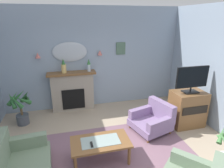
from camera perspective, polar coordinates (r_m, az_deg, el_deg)
wall_back at (r=5.63m, az=-5.66°, el=7.74°), size 6.23×0.10×2.94m
patterned_rug at (r=3.91m, az=1.71°, el=-22.23°), size 3.20×2.40×0.01m
fireplace at (r=5.61m, az=-11.87°, el=-2.24°), size 1.36×0.36×1.16m
mantel_vase_left at (r=5.35m, az=-14.56°, el=5.11°), size 0.14×0.14×0.41m
mantel_vase_right at (r=5.39m, az=-7.09°, el=5.81°), size 0.10×0.10×0.36m
wall_mirror at (r=5.44m, az=-12.78°, el=9.52°), size 0.96×0.06×0.56m
wall_sconce_left at (r=5.45m, az=-21.76°, el=8.10°), size 0.14×0.14×0.14m
wall_sconce_right at (r=5.49m, az=-3.73°, el=9.51°), size 0.14×0.14×0.14m
framed_picture at (r=5.69m, az=2.69°, el=10.79°), size 0.28×0.03×0.36m
coffee_table at (r=3.68m, az=-3.55°, el=-17.71°), size 1.10×0.60×0.45m
tv_remote at (r=3.56m, az=-6.23°, el=-17.94°), size 0.04×0.16×0.02m
armchair_by_coffee_table at (r=4.70m, az=12.49°, el=-10.34°), size 1.01×0.99×0.71m
tv_cabinet at (r=5.12m, az=21.97°, el=-6.96°), size 0.80×0.57×0.90m
tv_flatscreen at (r=4.82m, az=23.29°, el=1.46°), size 0.84×0.24×0.65m
potted_plant_corner_palm at (r=5.29m, az=-26.13°, el=-6.28°), size 0.59×0.59×0.91m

